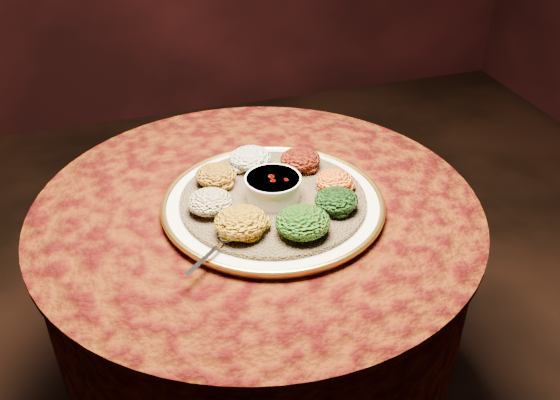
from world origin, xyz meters
name	(u,v)px	position (x,y,z in m)	size (l,w,h in m)	color
table	(258,269)	(0.00, 0.00, 0.55)	(0.96, 0.96, 0.73)	black
platter	(273,204)	(0.03, -0.02, 0.75)	(0.54, 0.54, 0.02)	white
injera	(273,200)	(0.03, -0.02, 0.76)	(0.39, 0.39, 0.01)	olive
stew_bowl	(273,186)	(0.03, -0.02, 0.79)	(0.12, 0.12, 0.05)	white
spoon	(225,240)	(-0.10, -0.14, 0.77)	(0.12, 0.10, 0.01)	silver
portion_ayib	(250,158)	(0.02, 0.11, 0.78)	(0.09, 0.09, 0.05)	silver
portion_kitfo	(300,159)	(0.12, 0.07, 0.78)	(0.09, 0.09, 0.04)	black
portion_tikil	(334,180)	(0.16, -0.03, 0.78)	(0.08, 0.08, 0.04)	orange
portion_gomen	(336,200)	(0.14, -0.10, 0.78)	(0.09, 0.09, 0.04)	black
portion_mixveg	(303,222)	(0.05, -0.16, 0.79)	(0.11, 0.10, 0.05)	#A4290A
portion_kik	(241,222)	(-0.06, -0.12, 0.79)	(0.10, 0.10, 0.05)	#B4740F
portion_timatim	(210,202)	(-0.10, -0.03, 0.78)	(0.09, 0.09, 0.04)	maroon
portion_shiro	(216,175)	(-0.07, 0.07, 0.78)	(0.09, 0.08, 0.04)	#A35513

